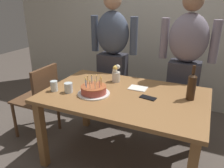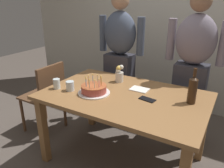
{
  "view_description": "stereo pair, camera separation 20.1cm",
  "coord_description": "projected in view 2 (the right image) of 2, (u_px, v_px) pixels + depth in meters",
  "views": [
    {
      "loc": [
        0.67,
        -1.76,
        1.58
      ],
      "look_at": [
        -0.1,
        -0.05,
        0.84
      ],
      "focal_mm": 35.34,
      "sensor_mm": 36.0,
      "label": 1
    },
    {
      "loc": [
        0.85,
        -1.67,
        1.58
      ],
      "look_at": [
        -0.1,
        -0.05,
        0.84
      ],
      "focal_mm": 35.34,
      "sensor_mm": 36.0,
      "label": 2
    }
  ],
  "objects": [
    {
      "name": "wine_bottle",
      "position": [
        193.0,
        89.0,
        1.83
      ],
      "size": [
        0.07,
        0.07,
        0.31
      ],
      "color": "#382314",
      "rests_on": "dining_table"
    },
    {
      "name": "cell_phone",
      "position": [
        147.0,
        100.0,
        1.93
      ],
      "size": [
        0.15,
        0.1,
        0.01
      ],
      "primitive_type": "cube",
      "rotation": [
        0.0,
        0.0,
        -0.17
      ],
      "color": "black",
      "rests_on": "dining_table"
    },
    {
      "name": "ground_plane",
      "position": [
        123.0,
        159.0,
        2.32
      ],
      "size": [
        10.0,
        10.0,
        0.0
      ],
      "primitive_type": "plane",
      "color": "#564C44"
    },
    {
      "name": "dining_chair",
      "position": [
        47.0,
        93.0,
        2.63
      ],
      "size": [
        0.42,
        0.42,
        0.87
      ],
      "rotation": [
        0.0,
        0.0,
        -1.57
      ],
      "color": "brown",
      "rests_on": "ground_plane"
    },
    {
      "name": "water_glass_far",
      "position": [
        70.0,
        86.0,
        2.11
      ],
      "size": [
        0.08,
        0.08,
        0.09
      ],
      "primitive_type": "cylinder",
      "color": "silver",
      "rests_on": "dining_table"
    },
    {
      "name": "person_man_bearded",
      "position": [
        120.0,
        58.0,
        2.77
      ],
      "size": [
        0.61,
        0.27,
        1.66
      ],
      "rotation": [
        0.0,
        0.0,
        3.14
      ],
      "color": "#33333D",
      "rests_on": "ground_plane"
    },
    {
      "name": "dining_table",
      "position": [
        124.0,
        104.0,
        2.08
      ],
      "size": [
        1.5,
        0.96,
        0.74
      ],
      "color": "olive",
      "rests_on": "ground_plane"
    },
    {
      "name": "back_wall",
      "position": [
        176.0,
        19.0,
        3.09
      ],
      "size": [
        5.2,
        0.1,
        2.6
      ],
      "primitive_type": "cube",
      "color": "beige",
      "rests_on": "ground_plane"
    },
    {
      "name": "napkin_stack",
      "position": [
        140.0,
        89.0,
        2.15
      ],
      "size": [
        0.17,
        0.13,
        0.01
      ],
      "primitive_type": "cube",
      "rotation": [
        0.0,
        0.0,
        -0.01
      ],
      "color": "white",
      "rests_on": "dining_table"
    },
    {
      "name": "person_woman_cardigan",
      "position": [
        192.0,
        68.0,
        2.35
      ],
      "size": [
        0.61,
        0.27,
        1.66
      ],
      "rotation": [
        0.0,
        0.0,
        3.14
      ],
      "color": "#33333D",
      "rests_on": "ground_plane"
    },
    {
      "name": "birthday_cake",
      "position": [
        94.0,
        90.0,
        2.05
      ],
      "size": [
        0.3,
        0.3,
        0.17
      ],
      "color": "white",
      "rests_on": "dining_table"
    },
    {
      "name": "flower_vase",
      "position": [
        119.0,
        74.0,
        2.32
      ],
      "size": [
        0.09,
        0.09,
        0.19
      ],
      "color": "silver",
      "rests_on": "dining_table"
    },
    {
      "name": "water_glass_near",
      "position": [
        57.0,
        84.0,
        2.16
      ],
      "size": [
        0.07,
        0.07,
        0.1
      ],
      "primitive_type": "cylinder",
      "color": "silver",
      "rests_on": "dining_table"
    }
  ]
}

